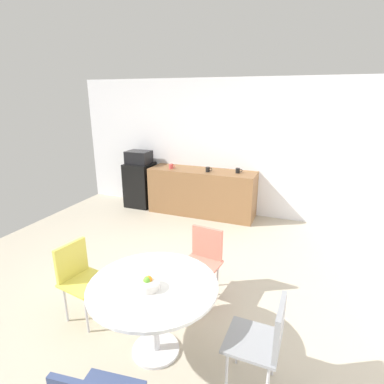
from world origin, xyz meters
TOP-DOWN VIEW (x-y plane):
  - ground_plane at (0.00, 0.00)m, footprint 6.00×6.00m
  - wall_back at (0.00, 3.00)m, footprint 6.00×0.10m
  - counter_block at (-0.23, 2.65)m, footprint 2.09×0.60m
  - mini_fridge at (-1.63, 2.65)m, footprint 0.54×0.54m
  - microwave at (-1.63, 2.65)m, footprint 0.48×0.38m
  - round_table at (0.53, -0.79)m, footprint 1.13×1.13m
  - chair_gray at (1.51, -0.82)m, footprint 0.43×0.43m
  - chair_coral at (0.66, 0.19)m, footprint 0.47×0.47m
  - chair_yellow at (-0.44, -0.63)m, footprint 0.48×0.48m
  - fruit_bowl at (0.52, -0.85)m, footprint 0.20×0.20m
  - mug_white at (-0.84, 2.55)m, footprint 0.13×0.08m
  - mug_green at (-0.08, 2.55)m, footprint 0.13×0.08m
  - mug_red at (0.46, 2.67)m, footprint 0.13×0.08m

SIDE VIEW (x-z plane):
  - ground_plane at x=0.00m, z-range 0.00..0.00m
  - counter_block at x=-0.23m, z-range 0.00..0.90m
  - mini_fridge at x=-1.63m, z-range 0.00..0.92m
  - chair_gray at x=1.51m, z-range 0.11..0.94m
  - chair_coral at x=0.66m, z-range 0.11..0.94m
  - chair_yellow at x=-0.44m, z-range 0.11..0.94m
  - round_table at x=0.53m, z-range 0.23..0.96m
  - fruit_bowl at x=0.52m, z-range 0.71..0.82m
  - mug_white at x=-0.84m, z-range 0.90..1.00m
  - mug_green at x=-0.08m, z-range 0.90..1.00m
  - mug_red at x=0.46m, z-range 0.90..1.00m
  - microwave at x=-1.63m, z-range 0.92..1.18m
  - wall_back at x=0.00m, z-range 0.00..2.60m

